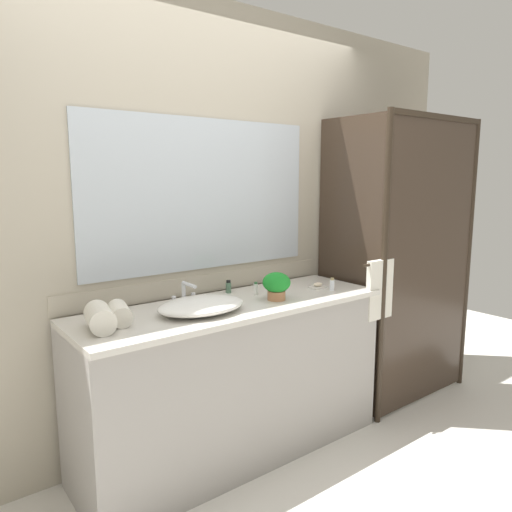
{
  "coord_description": "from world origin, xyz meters",
  "views": [
    {
      "loc": [
        -1.48,
        -2.13,
        1.59
      ],
      "look_at": [
        0.15,
        0.0,
        1.15
      ],
      "focal_mm": 33.77,
      "sensor_mm": 36.0,
      "label": 1
    }
  ],
  "objects_px": {
    "sink_basin": "(201,305)",
    "amenity_bottle_body_wash": "(332,284)",
    "soap_dish": "(318,286)",
    "rolled_towel_middle": "(120,313)",
    "faucet": "(185,297)",
    "potted_plant": "(277,284)",
    "rolled_towel_near_edge": "(100,318)",
    "amenity_bottle_lotion": "(256,289)",
    "amenity_bottle_conditioner": "(228,287)"
  },
  "relations": [
    {
      "from": "rolled_towel_middle",
      "to": "rolled_towel_near_edge",
      "type": "bearing_deg",
      "value": -157.92
    },
    {
      "from": "faucet",
      "to": "rolled_towel_near_edge",
      "type": "bearing_deg",
      "value": -163.94
    },
    {
      "from": "soap_dish",
      "to": "rolled_towel_near_edge",
      "type": "distance_m",
      "value": 1.38
    },
    {
      "from": "potted_plant",
      "to": "amenity_bottle_conditioner",
      "type": "relative_size",
      "value": 2.07
    },
    {
      "from": "rolled_towel_near_edge",
      "to": "rolled_towel_middle",
      "type": "distance_m",
      "value": 0.12
    },
    {
      "from": "potted_plant",
      "to": "amenity_bottle_body_wash",
      "type": "bearing_deg",
      "value": -3.64
    },
    {
      "from": "amenity_bottle_body_wash",
      "to": "sink_basin",
      "type": "bearing_deg",
      "value": 175.78
    },
    {
      "from": "faucet",
      "to": "soap_dish",
      "type": "xyz_separation_m",
      "value": [
        0.86,
        -0.15,
        -0.03
      ]
    },
    {
      "from": "potted_plant",
      "to": "amenity_bottle_lotion",
      "type": "height_order",
      "value": "potted_plant"
    },
    {
      "from": "potted_plant",
      "to": "amenity_bottle_body_wash",
      "type": "distance_m",
      "value": 0.43
    },
    {
      "from": "rolled_towel_near_edge",
      "to": "amenity_bottle_conditioner",
      "type": "bearing_deg",
      "value": 15.46
    },
    {
      "from": "soap_dish",
      "to": "rolled_towel_middle",
      "type": "distance_m",
      "value": 1.27
    },
    {
      "from": "rolled_towel_middle",
      "to": "sink_basin",
      "type": "bearing_deg",
      "value": -9.66
    },
    {
      "from": "sink_basin",
      "to": "rolled_towel_middle",
      "type": "xyz_separation_m",
      "value": [
        -0.41,
        0.07,
        0.01
      ]
    },
    {
      "from": "faucet",
      "to": "amenity_bottle_lotion",
      "type": "height_order",
      "value": "faucet"
    },
    {
      "from": "sink_basin",
      "to": "rolled_towel_near_edge",
      "type": "relative_size",
      "value": 2.18
    },
    {
      "from": "amenity_bottle_conditioner",
      "to": "faucet",
      "type": "bearing_deg",
      "value": -165.44
    },
    {
      "from": "amenity_bottle_lotion",
      "to": "rolled_towel_near_edge",
      "type": "xyz_separation_m",
      "value": [
        -0.97,
        -0.1,
        0.02
      ]
    },
    {
      "from": "amenity_bottle_body_wash",
      "to": "amenity_bottle_lotion",
      "type": "relative_size",
      "value": 1.02
    },
    {
      "from": "potted_plant",
      "to": "faucet",
      "type": "bearing_deg",
      "value": 155.61
    },
    {
      "from": "amenity_bottle_body_wash",
      "to": "amenity_bottle_conditioner",
      "type": "xyz_separation_m",
      "value": [
        -0.55,
        0.33,
        -0.0
      ]
    },
    {
      "from": "sink_basin",
      "to": "soap_dish",
      "type": "bearing_deg",
      "value": 1.68
    },
    {
      "from": "rolled_towel_middle",
      "to": "potted_plant",
      "type": "bearing_deg",
      "value": -7.04
    },
    {
      "from": "sink_basin",
      "to": "faucet",
      "type": "distance_m",
      "value": 0.17
    },
    {
      "from": "sink_basin",
      "to": "amenity_bottle_lotion",
      "type": "relative_size",
      "value": 6.21
    },
    {
      "from": "rolled_towel_near_edge",
      "to": "sink_basin",
      "type": "bearing_deg",
      "value": -2.76
    },
    {
      "from": "soap_dish",
      "to": "rolled_towel_middle",
      "type": "relative_size",
      "value": 0.53
    },
    {
      "from": "amenity_bottle_body_wash",
      "to": "potted_plant",
      "type": "bearing_deg",
      "value": 176.36
    },
    {
      "from": "amenity_bottle_conditioner",
      "to": "amenity_bottle_lotion",
      "type": "bearing_deg",
      "value": -52.93
    },
    {
      "from": "potted_plant",
      "to": "rolled_towel_middle",
      "type": "distance_m",
      "value": 0.89
    },
    {
      "from": "amenity_bottle_lotion",
      "to": "faucet",
      "type": "bearing_deg",
      "value": 174.25
    },
    {
      "from": "sink_basin",
      "to": "amenity_bottle_body_wash",
      "type": "height_order",
      "value": "amenity_bottle_body_wash"
    },
    {
      "from": "rolled_towel_near_edge",
      "to": "potted_plant",
      "type": "bearing_deg",
      "value": -3.71
    },
    {
      "from": "sink_basin",
      "to": "amenity_bottle_conditioner",
      "type": "xyz_separation_m",
      "value": [
        0.35,
        0.27,
        -0.0
      ]
    },
    {
      "from": "potted_plant",
      "to": "soap_dish",
      "type": "relative_size",
      "value": 1.6
    },
    {
      "from": "sink_basin",
      "to": "soap_dish",
      "type": "xyz_separation_m",
      "value": [
        0.86,
        0.03,
        -0.02
      ]
    },
    {
      "from": "amenity_bottle_lotion",
      "to": "amenity_bottle_body_wash",
      "type": "bearing_deg",
      "value": -23.74
    },
    {
      "from": "faucet",
      "to": "potted_plant",
      "type": "height_order",
      "value": "potted_plant"
    },
    {
      "from": "potted_plant",
      "to": "rolled_towel_middle",
      "type": "bearing_deg",
      "value": 172.96
    },
    {
      "from": "potted_plant",
      "to": "rolled_towel_middle",
      "type": "relative_size",
      "value": 0.85
    },
    {
      "from": "rolled_towel_middle",
      "to": "amenity_bottle_conditioner",
      "type": "bearing_deg",
      "value": 14.46
    },
    {
      "from": "amenity_bottle_conditioner",
      "to": "sink_basin",
      "type": "bearing_deg",
      "value": -142.76
    },
    {
      "from": "rolled_towel_near_edge",
      "to": "amenity_bottle_body_wash",
      "type": "bearing_deg",
      "value": -3.69
    },
    {
      "from": "amenity_bottle_body_wash",
      "to": "amenity_bottle_conditioner",
      "type": "height_order",
      "value": "same"
    },
    {
      "from": "soap_dish",
      "to": "amenity_bottle_lotion",
      "type": "height_order",
      "value": "amenity_bottle_lotion"
    },
    {
      "from": "potted_plant",
      "to": "rolled_towel_near_edge",
      "type": "relative_size",
      "value": 0.73
    },
    {
      "from": "sink_basin",
      "to": "amenity_bottle_conditioner",
      "type": "bearing_deg",
      "value": 37.24
    },
    {
      "from": "sink_basin",
      "to": "amenity_bottle_lotion",
      "type": "xyz_separation_m",
      "value": [
        0.45,
        0.13,
        -0.0
      ]
    },
    {
      "from": "faucet",
      "to": "soap_dish",
      "type": "distance_m",
      "value": 0.88
    },
    {
      "from": "potted_plant",
      "to": "amenity_bottle_lotion",
      "type": "relative_size",
      "value": 2.09
    }
  ]
}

